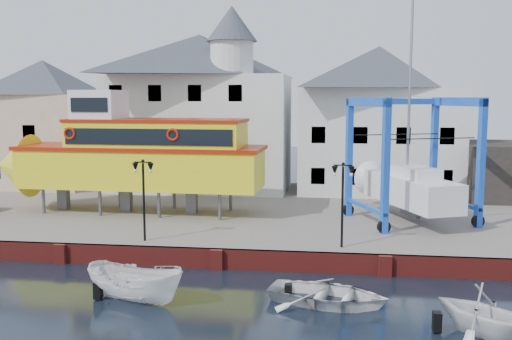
# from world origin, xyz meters

# --- Properties ---
(ground) EXTENTS (140.00, 140.00, 0.00)m
(ground) POSITION_xyz_m (0.00, 0.00, 0.00)
(ground) COLOR black
(ground) RESTS_ON ground
(hardstanding) EXTENTS (44.00, 22.00, 1.00)m
(hardstanding) POSITION_xyz_m (0.00, 11.00, 0.50)
(hardstanding) COLOR slate
(hardstanding) RESTS_ON ground
(quay_wall) EXTENTS (44.00, 0.47, 1.00)m
(quay_wall) POSITION_xyz_m (-0.00, 0.10, 0.50)
(quay_wall) COLOR maroon
(quay_wall) RESTS_ON ground
(building_pink) EXTENTS (8.00, 7.00, 10.30)m
(building_pink) POSITION_xyz_m (-18.00, 18.00, 6.15)
(building_pink) COLOR tan
(building_pink) RESTS_ON hardstanding
(building_white_main) EXTENTS (14.00, 8.30, 14.00)m
(building_white_main) POSITION_xyz_m (-4.87, 18.39, 7.34)
(building_white_main) COLOR white
(building_white_main) RESTS_ON hardstanding
(building_white_right) EXTENTS (12.00, 8.00, 11.20)m
(building_white_right) POSITION_xyz_m (9.00, 19.00, 6.60)
(building_white_right) COLOR white
(building_white_right) RESTS_ON hardstanding
(lamp_post_left) EXTENTS (1.12, 0.32, 4.20)m
(lamp_post_left) POSITION_xyz_m (-4.00, 1.20, 4.17)
(lamp_post_left) COLOR black
(lamp_post_left) RESTS_ON hardstanding
(lamp_post_right) EXTENTS (1.12, 0.32, 4.20)m
(lamp_post_right) POSITION_xyz_m (6.00, 1.20, 4.17)
(lamp_post_right) COLOR black
(lamp_post_right) RESTS_ON hardstanding
(tour_boat) EXTENTS (17.94, 4.90, 7.75)m
(tour_boat) POSITION_xyz_m (-7.55, 8.35, 4.66)
(tour_boat) COLOR #59595E
(tour_boat) RESTS_ON hardstanding
(travel_lift) EXTENTS (7.96, 9.50, 14.03)m
(travel_lift) POSITION_xyz_m (9.80, 8.47, 3.34)
(travel_lift) COLOR #0F40C0
(travel_lift) RESTS_ON hardstanding
(motorboat_a) EXTENTS (4.85, 2.94, 1.76)m
(motorboat_a) POSITION_xyz_m (-2.44, -4.73, 0.00)
(motorboat_a) COLOR white
(motorboat_a) RESTS_ON ground
(motorboat_b) EXTENTS (5.59, 4.56, 1.01)m
(motorboat_b) POSITION_xyz_m (5.37, -3.96, 0.00)
(motorboat_b) COLOR white
(motorboat_b) RESTS_ON ground
(motorboat_c) EXTENTS (4.82, 4.79, 1.92)m
(motorboat_c) POSITION_xyz_m (10.83, -6.33, 0.00)
(motorboat_c) COLOR white
(motorboat_c) RESTS_ON ground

